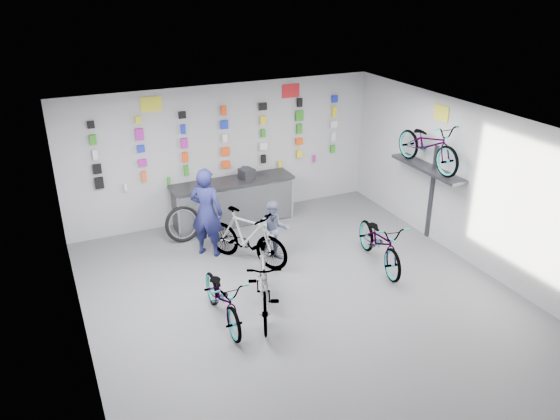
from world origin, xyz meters
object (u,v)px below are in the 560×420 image
counter (233,203)px  bike_center (264,283)px  customer (274,231)px  bike_left (223,297)px  clerk (206,212)px  bike_service (247,237)px  bike_right (380,242)px

counter → bike_center: size_ratio=1.45×
bike_center → customer: bearing=81.6°
bike_left → bike_center: 0.69m
clerk → bike_service: bearing=173.5°
counter → bike_service: bearing=-102.2°
counter → customer: bearing=-86.3°
bike_right → customer: bearing=160.4°
counter → bike_center: 3.56m
counter → clerk: size_ratio=1.50×
bike_left → bike_service: bearing=57.4°
bike_left → clerk: (0.48, 2.26, 0.46)m
clerk → customer: 1.36m
bike_left → bike_service: (1.06, 1.62, 0.11)m
bike_left → bike_center: bearing=-5.4°
counter → bike_service: size_ratio=1.49×
bike_right → customer: customer is taller
clerk → customer: bearing=-173.7°
bike_right → clerk: 3.36m
bike_right → customer: 2.02m
bike_right → clerk: clerk is taller
bike_left → bike_right: bearing=8.8°
bike_center → bike_service: (0.38, 1.69, -0.01)m
counter → clerk: clerk is taller
bike_left → bike_service: 1.94m
counter → clerk: bearing=-129.9°
bike_left → bike_service: size_ratio=0.92×
clerk → customer: clerk is taller
counter → bike_center: bearing=-102.4°
bike_left → customer: bearing=44.1°
counter → customer: size_ratio=2.20×
bike_service → clerk: (-0.57, 0.64, 0.35)m
counter → bike_right: bearing=-57.4°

